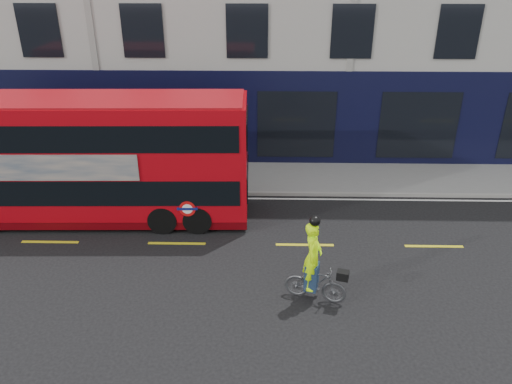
{
  "coord_description": "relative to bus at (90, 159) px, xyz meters",
  "views": [
    {
      "loc": [
        6.77,
        -11.79,
        8.22
      ],
      "look_at": [
        6.49,
        1.21,
        1.96
      ],
      "focal_mm": 35.0,
      "sensor_mm": 36.0,
      "label": 1
    }
  ],
  "objects": [
    {
      "name": "lane_dashes",
      "position": [
        -1.04,
        -1.68,
        -2.13
      ],
      "size": [
        58.0,
        0.12,
        0.01
      ],
      "primitive_type": null,
      "color": "gold",
      "rests_on": "ground"
    },
    {
      "name": "bus",
      "position": [
        0.0,
        0.0,
        0.0
      ],
      "size": [
        10.41,
        2.62,
        4.17
      ],
      "rotation": [
        0.0,
        0.0,
        0.02
      ],
      "color": "#A8060F",
      "rests_on": "ground"
    },
    {
      "name": "pavement",
      "position": [
        -1.04,
        3.32,
        -2.08
      ],
      "size": [
        60.0,
        3.0,
        0.12
      ],
      "primitive_type": "cube",
      "color": "gray",
      "rests_on": "ground"
    },
    {
      "name": "kerb",
      "position": [
        -1.04,
        1.82,
        -2.07
      ],
      "size": [
        60.0,
        0.12,
        0.13
      ],
      "primitive_type": "cube",
      "color": "gray",
      "rests_on": "ground"
    },
    {
      "name": "cyclist",
      "position": [
        6.99,
        -4.34,
        -1.28
      ],
      "size": [
        1.68,
        0.9,
        2.46
      ],
      "rotation": [
        0.0,
        0.0,
        -0.29
      ],
      "color": "#494B4E",
      "rests_on": "ground"
    },
    {
      "name": "road_edge_line",
      "position": [
        -1.04,
        1.52,
        -2.13
      ],
      "size": [
        58.0,
        0.1,
        0.01
      ],
      "primitive_type": "cube",
      "color": "silver",
      "rests_on": "ground"
    },
    {
      "name": "ground",
      "position": [
        -1.04,
        -3.18,
        -2.14
      ],
      "size": [
        120.0,
        120.0,
        0.0
      ],
      "primitive_type": "plane",
      "color": "black",
      "rests_on": "ground"
    }
  ]
}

